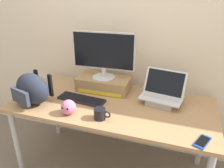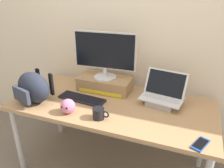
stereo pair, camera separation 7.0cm
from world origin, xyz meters
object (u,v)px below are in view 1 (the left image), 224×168
Objects in this scene: coffee_mug at (100,114)px; external_keyboard at (81,99)px; toner_box_yellow at (104,84)px; plush_toy at (68,107)px; cell_phone at (202,142)px; open_laptop at (162,97)px; desktop_monitor at (103,54)px; messenger_backpack at (32,89)px.

external_keyboard is at bearing 139.77° from coffee_mug.
coffee_mug is (0.15, -0.49, -0.02)m from toner_box_yellow.
toner_box_yellow is 4.20× the size of plush_toy.
plush_toy reaches higher than cell_phone.
coffee_mug is (-0.41, -0.40, -0.01)m from open_laptop.
desktop_monitor is at bearing 72.11° from external_keyboard.
messenger_backpack is at bearing 175.16° from coffee_mug.
messenger_backpack is at bearing 170.01° from plush_toy.
cell_phone is at bearing -2.15° from plush_toy.
toner_box_yellow is at bearing -179.31° from open_laptop.
open_laptop is (0.56, -0.08, -0.00)m from toner_box_yellow.
messenger_backpack is 2.95× the size of coffee_mug.
plush_toy reaches higher than coffee_mug.
open_laptop is 0.56m from cell_phone.
messenger_backpack is (-0.37, -0.17, 0.12)m from external_keyboard.
plush_toy is (-0.67, -0.42, 0.00)m from open_laptop.
open_laptop is 2.28× the size of cell_phone.
coffee_mug is (0.63, -0.05, -0.09)m from messenger_backpack.
plush_toy is at bearing -177.38° from coffee_mug.
desktop_monitor is 4.91× the size of plush_toy.
desktop_monitor is 0.59m from plush_toy.
open_laptop reaches higher than external_keyboard.
desktop_monitor is at bearing 77.65° from plush_toy.
open_laptop is 3.22× the size of plush_toy.
toner_box_yellow is at bearing 72.22° from external_keyboard.
toner_box_yellow reaches higher than external_keyboard.
toner_box_yellow is at bearing 171.44° from cell_phone.
external_keyboard is 0.24m from plush_toy.
coffee_mug reaches higher than external_keyboard.
toner_box_yellow is 0.51m from plush_toy.
coffee_mug is (0.15, -0.49, -0.31)m from desktop_monitor.
open_laptop is (0.56, -0.08, -0.30)m from desktop_monitor.
desktop_monitor reaches higher than cell_phone.
toner_box_yellow is 1.03m from cell_phone.
cell_phone is (0.88, -0.53, -0.35)m from desktop_monitor.
coffee_mug is 0.79× the size of cell_phone.
messenger_backpack is (-1.04, -0.35, 0.07)m from open_laptop.
external_keyboard is at bearing 42.43° from messenger_backpack.
plush_toy is at bearing -138.89° from open_laptop.
messenger_backpack reaches higher than plush_toy.
open_laptop is 1.10m from messenger_backpack.
desktop_monitor is at bearing 59.81° from messenger_backpack.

